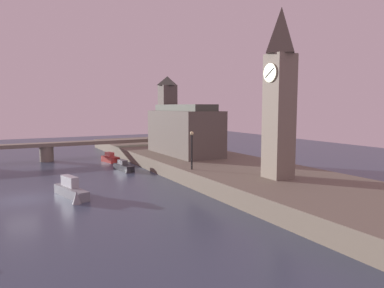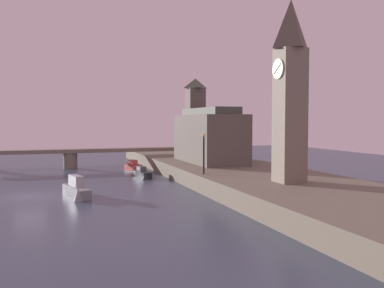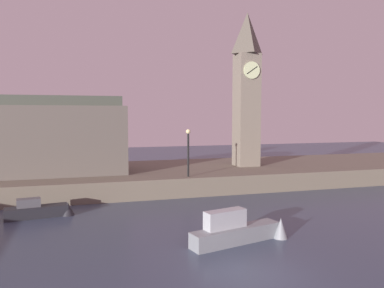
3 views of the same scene
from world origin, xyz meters
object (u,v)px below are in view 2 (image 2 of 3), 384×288
Objects in this scene: parliament_hall at (208,134)px; boat_cruiser_grey at (77,190)px; clock_tower at (290,88)px; boat_dinghy_red at (134,167)px; streetlamp at (204,149)px; boat_barge_dark at (143,174)px.

parliament_hall reaches higher than boat_cruiser_grey.
clock_tower is 3.75× the size of boat_dinghy_red.
clock_tower reaches higher than streetlamp.
parliament_hall is at bearing 124.10° from boat_cruiser_grey.
clock_tower is 1.16× the size of parliament_hall.
boat_cruiser_grey is 18.75m from boat_dinghy_red.
boat_barge_dark is 7.01m from boat_dinghy_red.
parliament_hall is 11.92m from streetlamp.
clock_tower is 3.84× the size of streetlamp.
clock_tower is 9.77m from streetlamp.
streetlamp reaches higher than boat_cruiser_grey.
boat_dinghy_red is (-6.35, -7.65, -4.25)m from parliament_hall.
streetlamp is at bearing -146.42° from clock_tower.
boat_cruiser_grey is (-7.36, -15.79, -8.30)m from clock_tower.
clock_tower is at bearing 33.58° from streetlamp.
parliament_hall is at bearing 157.80° from streetlamp.
boat_barge_dark is at bearing -154.95° from clock_tower.
parliament_hall is at bearing 50.30° from boat_dinghy_red.
parliament_hall is 3.31× the size of streetlamp.
boat_barge_dark is at bearing 142.27° from boat_cruiser_grey.
boat_cruiser_grey is (10.60, -15.66, -4.15)m from parliament_hall.
clock_tower is 19.30m from boat_cruiser_grey.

